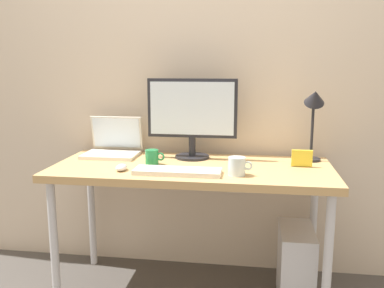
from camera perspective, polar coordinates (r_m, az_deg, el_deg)
The scene contains 11 objects.
back_wall at distance 2.61m, azimuth 1.25°, elevation 10.86°, with size 4.40×0.04×2.60m, color beige.
desk at distance 2.31m, azimuth 0.00°, elevation -4.54°, with size 1.51×0.64×0.75m.
monitor at distance 2.44m, azimuth 0.02°, elevation 4.15°, with size 0.52×0.20×0.46m.
laptop at distance 2.60m, azimuth -10.61°, elevation -0.20°, with size 0.32×0.26×0.23m.
desk_lamp at distance 2.43m, azimuth 16.19°, elevation 4.66°, with size 0.11×0.16×0.43m.
keyboard at distance 2.13m, azimuth -1.97°, elevation -3.73°, with size 0.44×0.14×0.02m, color silver.
mouse at distance 2.22m, azimuth -9.53°, elevation -3.14°, with size 0.06×0.09×0.03m, color silver.
coffee_mug at distance 2.32m, azimuth -5.40°, elevation -1.78°, with size 0.11×0.07×0.08m.
glass_cup at distance 2.10m, azimuth 6.12°, elevation -3.00°, with size 0.12×0.09×0.09m.
photo_frame at distance 2.34m, azimuth 14.64°, elevation -1.86°, with size 0.11×0.02×0.09m, color yellow.
computer_tower at distance 2.47m, azimuth 13.83°, elevation -15.67°, with size 0.18×0.36×0.42m, color silver.
Camera 1 is at (0.33, -2.21, 1.30)m, focal length 39.43 mm.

